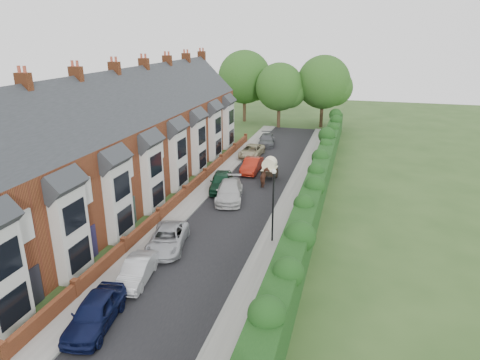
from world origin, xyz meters
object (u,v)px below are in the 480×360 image
(car_silver_b, at_px, (168,239))
(car_green, at_px, (221,182))
(car_white, at_px, (229,191))
(horse_cart, at_px, (269,167))
(horse, at_px, (265,178))
(car_silver_a, at_px, (137,271))
(car_grey, at_px, (267,140))
(lamppost, at_px, (273,196))
(car_red, at_px, (252,165))
(car_beige, at_px, (252,151))
(car_navy, at_px, (95,312))

(car_silver_b, height_order, car_green, car_green)
(car_white, bearing_deg, horse_cart, 57.85)
(car_silver_b, height_order, horse, horse)
(car_silver_a, bearing_deg, car_grey, 80.91)
(car_white, height_order, car_grey, car_white)
(lamppost, bearing_deg, car_silver_a, -133.88)
(car_white, bearing_deg, horse, 49.75)
(car_silver_b, xyz_separation_m, car_red, (1.40, 16.89, 0.05))
(lamppost, xyz_separation_m, car_green, (-6.36, 8.60, -2.50))
(car_silver_a, relative_size, car_silver_b, 0.82)
(car_silver_b, distance_m, horse, 13.78)
(car_white, height_order, car_red, car_white)
(car_white, relative_size, car_grey, 1.14)
(horse_cart, bearing_deg, car_beige, 116.44)
(car_navy, relative_size, car_red, 1.02)
(horse, distance_m, horse_cart, 2.03)
(car_silver_b, xyz_separation_m, car_beige, (0.00, 22.40, -0.01))
(car_beige, bearing_deg, horse_cart, -62.04)
(car_silver_b, relative_size, horse, 2.60)
(car_navy, relative_size, car_white, 0.86)
(horse, bearing_deg, car_silver_a, 68.46)
(car_green, height_order, horse_cart, horse_cart)
(car_beige, relative_size, horse_cart, 1.58)
(car_silver_a, distance_m, car_green, 15.26)
(car_green, relative_size, car_grey, 1.02)
(car_red, xyz_separation_m, horse, (2.13, -3.57, 0.06))
(car_beige, bearing_deg, car_silver_b, -88.48)
(car_green, distance_m, horse, 4.08)
(lamppost, distance_m, horse_cart, 13.18)
(car_navy, height_order, horse_cart, horse_cart)
(car_navy, xyz_separation_m, horse_cart, (3.53, 23.45, 0.47))
(car_navy, height_order, car_beige, car_navy)
(car_red, height_order, car_beige, car_red)
(horse_cart, bearing_deg, car_white, -109.25)
(car_green, xyz_separation_m, horse, (3.49, 2.12, -0.02))
(lamppost, distance_m, car_silver_b, 7.39)
(lamppost, bearing_deg, horse_cart, 102.73)
(car_navy, relative_size, car_green, 0.95)
(car_white, distance_m, car_beige, 13.27)
(car_navy, height_order, car_white, car_navy)
(car_green, relative_size, horse_cart, 1.57)
(horse, bearing_deg, car_green, 21.22)
(car_red, relative_size, horse, 2.36)
(lamppost, bearing_deg, car_red, 109.28)
(horse_cart, bearing_deg, car_grey, 103.32)
(car_white, bearing_deg, car_silver_b, -111.55)
(car_silver_a, bearing_deg, lamppost, 37.97)
(car_navy, bearing_deg, lamppost, 50.52)
(car_silver_a, xyz_separation_m, horse_cart, (3.53, 19.36, 0.58))
(car_green, bearing_deg, car_white, -68.05)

